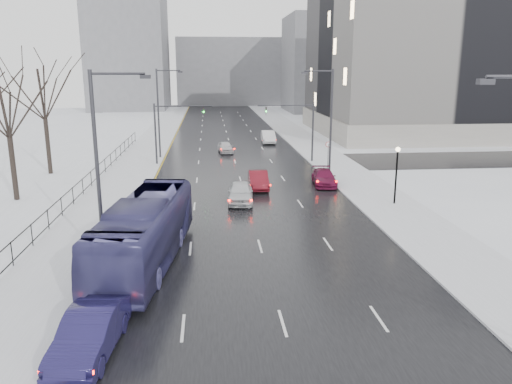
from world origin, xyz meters
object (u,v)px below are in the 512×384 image
object	(u,v)px
streetlight_l_far	(160,109)
no_uturn_sign	(328,147)
sedan_left_near	(90,333)
sedan_right_far	(324,177)
tree_park_e	(51,175)
mast_signal_right	(303,125)
tree_park_d	(17,201)
sedan_center_far	(225,147)
sedan_right_distant	(268,137)
bus	(145,231)
streetlight_l_near	(101,160)
streetlight_r_mid	(329,118)
sedan_center_near	(240,192)
sedan_right_near	(258,180)
lamppost_r_mid	(397,167)
mast_signal_left	(166,126)

from	to	relation	value
streetlight_l_far	no_uturn_sign	bearing A→B (deg)	-24.73
sedan_left_near	sedan_right_far	size ratio (longest dim) A/B	1.06
tree_park_e	mast_signal_right	size ratio (longest dim) A/B	2.08
tree_park_d	streetlight_l_far	distance (m)	21.17
no_uturn_sign	sedan_left_near	size ratio (longest dim) A/B	0.55
sedan_center_far	streetlight_l_far	bearing A→B (deg)	-163.41
sedan_right_far	sedan_right_distant	distance (m)	25.89
tree_park_e	sedan_center_far	size ratio (longest dim) A/B	3.41
bus	streetlight_l_near	bearing A→B (deg)	-169.05
streetlight_r_mid	sedan_left_near	world-z (taller)	streetlight_r_mid
sedan_center_near	sedan_right_near	world-z (taller)	sedan_center_near
bus	sedan_center_far	xyz separation A→B (m)	(5.39, 34.97, -1.06)
sedan_center_near	streetlight_r_mid	bearing A→B (deg)	47.69
sedan_right_far	lamppost_r_mid	bearing A→B (deg)	-55.62
lamppost_r_mid	sedan_right_far	xyz separation A→B (m)	(-3.80, 6.97, -2.22)
mast_signal_right	sedan_center_far	bearing A→B (deg)	139.07
tree_park_d	lamppost_r_mid	xyz separation A→B (m)	(28.80, -4.00, 2.94)
tree_park_d	sedan_right_far	xyz separation A→B (m)	(25.00, 2.97, 0.72)
no_uturn_sign	sedan_right_far	xyz separation A→B (m)	(-2.00, -7.03, -1.58)
streetlight_r_mid	no_uturn_sign	xyz separation A→B (m)	(1.03, 4.00, -3.32)
no_uturn_sign	bus	size ratio (longest dim) A/B	0.22
mast_signal_left	bus	size ratio (longest dim) A/B	0.52
mast_signal_left	streetlight_l_far	bearing A→B (deg)	101.87
sedan_left_near	sedan_right_near	size ratio (longest dim) A/B	1.09
tree_park_d	sedan_right_far	distance (m)	25.19
streetlight_l_near	streetlight_r_mid	bearing A→B (deg)	50.76
streetlight_r_mid	sedan_right_near	distance (m)	9.19
sedan_center_near	sedan_right_far	world-z (taller)	sedan_center_near
lamppost_r_mid	no_uturn_sign	distance (m)	14.13
tree_park_d	sedan_right_distant	size ratio (longest dim) A/B	2.48
streetlight_r_mid	no_uturn_sign	world-z (taller)	streetlight_r_mid
streetlight_l_far	no_uturn_sign	size ratio (longest dim) A/B	3.70
sedan_left_near	sedan_center_near	xyz separation A→B (m)	(6.70, 20.33, -0.02)
mast_signal_left	tree_park_d	bearing A→B (deg)	-126.80
mast_signal_left	mast_signal_right	bearing A→B (deg)	0.00
mast_signal_left	sedan_left_near	distance (m)	36.68
streetlight_r_mid	mast_signal_left	world-z (taller)	streetlight_r_mid
mast_signal_right	sedan_right_far	xyz separation A→B (m)	(-0.13, -11.03, -3.39)
tree_park_d	bus	xyz separation A→B (m)	(11.56, -13.88, 1.78)
lamppost_r_mid	sedan_center_near	size ratio (longest dim) A/B	0.92
sedan_center_near	sedan_right_far	size ratio (longest dim) A/B	1.00
mast_signal_right	no_uturn_sign	world-z (taller)	mast_signal_right
tree_park_d	sedan_right_near	distance (m)	19.26
tree_park_d	sedan_right_far	world-z (taller)	tree_park_d
tree_park_d	tree_park_e	distance (m)	10.01
mast_signal_right	sedan_right_far	world-z (taller)	mast_signal_right
sedan_center_far	sedan_center_near	bearing A→B (deg)	-95.43
sedan_center_far	mast_signal_right	bearing A→B (deg)	-47.21
mast_signal_left	sedan_left_near	world-z (taller)	mast_signal_left
streetlight_r_mid	tree_park_e	bearing A→B (deg)	171.37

